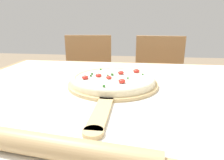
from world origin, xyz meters
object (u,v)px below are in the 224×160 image
object	(u,v)px
chair_left	(88,82)
chair_right	(158,85)
pizza_peel	(112,85)
pizza	(113,79)
rolling_pin	(70,150)

from	to	relation	value
chair_left	chair_right	bearing A→B (deg)	-6.68
pizza_peel	chair_left	size ratio (longest dim) A/B	0.63
pizza	pizza_peel	bearing A→B (deg)	-90.07
pizza	rolling_pin	xyz separation A→B (m)	(-0.02, -0.45, -0.00)
pizza_peel	chair_right	xyz separation A→B (m)	(0.26, 0.82, -0.25)
chair_left	chair_right	size ratio (longest dim) A/B	1.00
chair_left	pizza_peel	bearing A→B (deg)	-76.18
rolling_pin	chair_right	world-z (taller)	chair_right
pizza	chair_right	xyz separation A→B (m)	(0.26, 0.80, -0.27)
rolling_pin	chair_right	distance (m)	1.31
pizza	chair_right	size ratio (longest dim) A/B	0.37
pizza_peel	chair_left	xyz separation A→B (m)	(-0.31, 0.82, -0.25)
pizza_peel	chair_left	world-z (taller)	chair_left
rolling_pin	chair_left	size ratio (longest dim) A/B	0.48
pizza	rolling_pin	bearing A→B (deg)	-92.99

